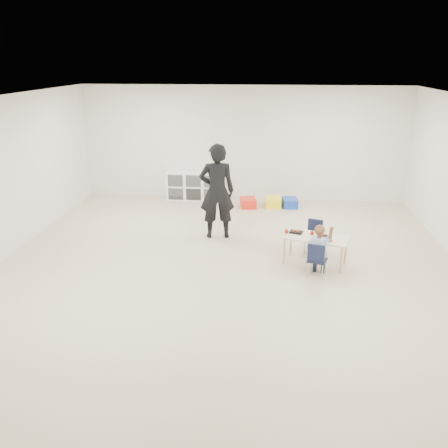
# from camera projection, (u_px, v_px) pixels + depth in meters

# --- Properties ---
(room) EXTENTS (9.00, 9.02, 2.80)m
(room) POSITION_uv_depth(u_px,v_px,m) (226.00, 192.00, 7.48)
(room) COLOR beige
(room) RESTS_ON ground
(table) EXTENTS (1.22, 0.86, 0.50)m
(table) POSITION_uv_depth(u_px,v_px,m) (315.00, 250.00, 8.21)
(table) COLOR #F8EBC6
(table) RESTS_ON ground
(chair_near) EXTENTS (0.36, 0.35, 0.61)m
(chair_near) POSITION_uv_depth(u_px,v_px,m) (317.00, 259.00, 7.71)
(chair_near) COLOR black
(chair_near) RESTS_ON ground
(chair_far) EXTENTS (0.36, 0.35, 0.61)m
(chair_far) POSITION_uv_depth(u_px,v_px,m) (313.00, 237.00, 8.68)
(chair_far) COLOR black
(chair_far) RESTS_ON ground
(child) EXTENTS (0.51, 0.51, 0.95)m
(child) POSITION_uv_depth(u_px,v_px,m) (318.00, 250.00, 7.65)
(child) COLOR #A4B7DE
(child) RESTS_ON chair_near
(lunch_tray_near) EXTENTS (0.26, 0.22, 0.03)m
(lunch_tray_near) POSITION_uv_depth(u_px,v_px,m) (321.00, 236.00, 8.12)
(lunch_tray_near) COLOR black
(lunch_tray_near) RESTS_ON table
(lunch_tray_far) EXTENTS (0.26, 0.22, 0.03)m
(lunch_tray_far) POSITION_uv_depth(u_px,v_px,m) (296.00, 232.00, 8.30)
(lunch_tray_far) COLOR black
(lunch_tray_far) RESTS_ON table
(milk_carton) EXTENTS (0.09, 0.09, 0.10)m
(milk_carton) POSITION_uv_depth(u_px,v_px,m) (317.00, 237.00, 7.99)
(milk_carton) COLOR white
(milk_carton) RESTS_ON table
(bread_roll) EXTENTS (0.09, 0.09, 0.07)m
(bread_roll) POSITION_uv_depth(u_px,v_px,m) (329.00, 239.00, 7.92)
(bread_roll) COLOR tan
(bread_roll) RESTS_ON table
(apple_near) EXTENTS (0.07, 0.07, 0.07)m
(apple_near) POSITION_uv_depth(u_px,v_px,m) (312.00, 233.00, 8.19)
(apple_near) COLOR maroon
(apple_near) RESTS_ON table
(apple_far) EXTENTS (0.07, 0.07, 0.07)m
(apple_far) POSITION_uv_depth(u_px,v_px,m) (287.00, 231.00, 8.28)
(apple_far) COLOR maroon
(apple_far) RESTS_ON table
(cubby_shelf) EXTENTS (1.40, 0.40, 0.70)m
(cubby_shelf) POSITION_uv_depth(u_px,v_px,m) (195.00, 186.00, 11.95)
(cubby_shelf) COLOR white
(cubby_shelf) RESTS_ON ground
(adult) EXTENTS (0.75, 0.56, 1.88)m
(adult) POSITION_uv_depth(u_px,v_px,m) (217.00, 191.00, 9.24)
(adult) COLOR black
(adult) RESTS_ON ground
(bin_red) EXTENTS (0.43, 0.51, 0.22)m
(bin_red) POSITION_uv_depth(u_px,v_px,m) (248.00, 203.00, 11.40)
(bin_red) COLOR red
(bin_red) RESTS_ON ground
(bin_yellow) EXTENTS (0.38, 0.47, 0.22)m
(bin_yellow) POSITION_uv_depth(u_px,v_px,m) (273.00, 202.00, 11.44)
(bin_yellow) COLOR yellow
(bin_yellow) RESTS_ON ground
(bin_blue) EXTENTS (0.39, 0.48, 0.22)m
(bin_blue) POSITION_uv_depth(u_px,v_px,m) (290.00, 203.00, 11.40)
(bin_blue) COLOR #173DAC
(bin_blue) RESTS_ON ground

